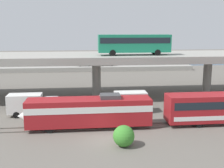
{
  "coord_description": "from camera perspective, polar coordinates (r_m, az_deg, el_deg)",
  "views": [
    {
      "loc": [
        -2.26,
        -28.91,
        11.98
      ],
      "look_at": [
        2.38,
        16.34,
        2.99
      ],
      "focal_mm": 45.05,
      "sensor_mm": 36.0,
      "label": 1
    }
  ],
  "objects": [
    {
      "name": "parked_car_4",
      "position": [
        85.3,
        -5.09,
        4.47
      ],
      "size": [
        4.24,
        1.84,
        1.5
      ],
      "color": "navy",
      "rests_on": "pier_parking_lot"
    },
    {
      "name": "rail_strip_far",
      "position": [
        35.75,
        -1.91,
        -8.29
      ],
      "size": [
        110.0,
        0.12,
        0.12
      ],
      "primitive_type": "cube",
      "color": "#59544C",
      "rests_on": "ground_plane"
    },
    {
      "name": "parked_car_1",
      "position": [
        84.13,
        2.41,
        4.42
      ],
      "size": [
        4.43,
        1.98,
        1.5
      ],
      "rotation": [
        0.0,
        0.0,
        3.14
      ],
      "color": "silver",
      "rests_on": "pier_parking_lot"
    },
    {
      "name": "parked_car_3",
      "position": [
        85.35,
        -11.46,
        4.3
      ],
      "size": [
        4.45,
        1.93,
        1.5
      ],
      "color": "silver",
      "rests_on": "pier_parking_lot"
    },
    {
      "name": "service_truck_east",
      "position": [
        40.84,
        -16.01,
        -3.93
      ],
      "size": [
        6.8,
        2.46,
        3.04
      ],
      "color": "#B7B7BC",
      "rests_on": "ground_plane"
    },
    {
      "name": "parked_car_6",
      "position": [
        82.12,
        -0.95,
        4.26
      ],
      "size": [
        4.4,
        1.99,
        1.5
      ],
      "rotation": [
        0.0,
        0.0,
        3.14
      ],
      "color": "silver",
      "rests_on": "pier_parking_lot"
    },
    {
      "name": "parked_car_0",
      "position": [
        87.45,
        7.54,
        4.59
      ],
      "size": [
        4.67,
        1.83,
        1.5
      ],
      "rotation": [
        0.0,
        0.0,
        3.14
      ],
      "color": "#0C4C26",
      "rests_on": "pier_parking_lot"
    },
    {
      "name": "train_locomotive",
      "position": [
        34.33,
        -5.9,
        -5.44
      ],
      "size": [
        16.01,
        3.04,
        4.18
      ],
      "rotation": [
        0.0,
        0.0,
        3.14
      ],
      "color": "maroon",
      "rests_on": "ground_plane"
    },
    {
      "name": "shrub_right",
      "position": [
        29.4,
        2.4,
        -10.49
      ],
      "size": [
        2.24,
        2.24,
        2.24
      ],
      "primitive_type": "sphere",
      "color": "#39812B",
      "rests_on": "ground_plane"
    },
    {
      "name": "harbor_water",
      "position": [
        107.6,
        -4.63,
        4.76
      ],
      "size": [
        140.0,
        36.0,
        0.01
      ],
      "primitive_type": "cube",
      "color": "navy",
      "rests_on": "ground_plane"
    },
    {
      "name": "ground_plane",
      "position": [
        31.37,
        -1.3,
        -11.26
      ],
      "size": [
        260.0,
        260.0,
        0.0
      ],
      "primitive_type": "plane",
      "color": "#605B54"
    },
    {
      "name": "parked_car_2",
      "position": [
        88.14,
        1.92,
        4.73
      ],
      "size": [
        4.38,
        1.9,
        1.5
      ],
      "rotation": [
        0.0,
        0.0,
        3.14
      ],
      "color": "silver",
      "rests_on": "pier_parking_lot"
    },
    {
      "name": "pier_parking_lot",
      "position": [
        84.7,
        -4.28,
        3.47
      ],
      "size": [
        58.81,
        11.52,
        1.3
      ],
      "primitive_type": "cube",
      "color": "gray",
      "rests_on": "ground_plane"
    },
    {
      "name": "transit_bus_on_overpass",
      "position": [
        47.32,
        4.55,
        8.35
      ],
      "size": [
        12.0,
        2.68,
        3.4
      ],
      "color": "#197A56",
      "rests_on": "highway_overpass"
    },
    {
      "name": "service_truck_west",
      "position": [
        40.59,
        2.52,
        -3.59
      ],
      "size": [
        6.8,
        2.46,
        3.04
      ],
      "rotation": [
        0.0,
        0.0,
        3.14
      ],
      "color": "#9E998C",
      "rests_on": "ground_plane"
    },
    {
      "name": "highway_overpass",
      "position": [
        49.23,
        -3.2,
        5.16
      ],
      "size": [
        96.0,
        12.67,
        7.61
      ],
      "color": "gray",
      "rests_on": "ground_plane"
    },
    {
      "name": "parked_car_5",
      "position": [
        82.19,
        -5.63,
        4.21
      ],
      "size": [
        4.23,
        1.95,
        1.5
      ],
      "color": "black",
      "rests_on": "pier_parking_lot"
    },
    {
      "name": "rail_strip_near",
      "position": [
        34.39,
        -1.74,
        -9.09
      ],
      "size": [
        110.0,
        0.12,
        0.12
      ],
      "primitive_type": "cube",
      "color": "#59544C",
      "rests_on": "ground_plane"
    }
  ]
}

